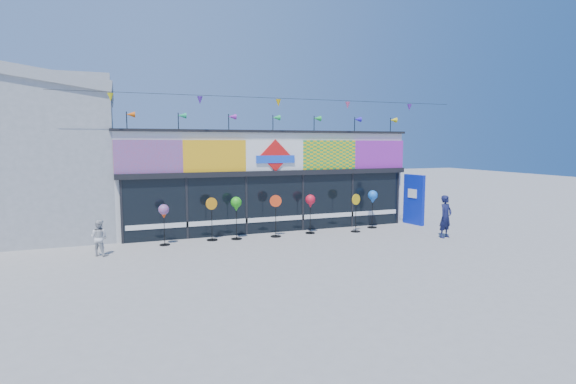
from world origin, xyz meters
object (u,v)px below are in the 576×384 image
spinner_3 (276,215)px  spinner_5 (356,212)px  spinner_1 (212,218)px  spinner_0 (164,213)px  spinner_4 (310,202)px  blue_sign (414,199)px  adult_man (446,217)px  spinner_6 (373,198)px  spinner_2 (236,205)px  child (99,238)px

spinner_3 → spinner_5: bearing=-3.9°
spinner_1 → spinner_0: bearing=-173.3°
spinner_4 → blue_sign: bearing=2.7°
spinner_0 → adult_man: size_ratio=0.90×
spinner_5 → spinner_6: (1.10, 0.54, 0.46)m
spinner_0 → spinner_4: (5.65, 0.10, 0.08)m
spinner_3 → spinner_0: bearing=179.4°
spinner_5 → adult_man: 3.43m
spinner_2 → spinner_5: size_ratio=1.04×
spinner_1 → adult_man: bearing=-17.7°
adult_man → child: 12.33m
spinner_6 → child: 10.75m
spinner_6 → child: size_ratio=1.37×
spinner_1 → adult_man: 8.82m
child → spinner_3: bearing=-141.7°
spinner_6 → spinner_4: bearing=-176.9°
blue_sign → adult_man: blue_sign is taller
spinner_4 → child: 7.81m
spinner_3 → child: bearing=-173.1°
blue_sign → spinner_5: (-3.26, -0.62, -0.29)m
blue_sign → child: (-12.84, -1.13, -0.52)m
blue_sign → spinner_0: (-10.75, -0.34, 0.06)m
spinner_3 → spinner_4: spinner_3 is taller
spinner_2 → child: spinner_2 is taller
spinner_3 → child: (-6.23, -0.75, -0.27)m
spinner_6 → child: (-10.68, -1.05, -0.70)m
spinner_1 → spinner_5: spinner_1 is taller
spinner_0 → spinner_2: (2.62, 0.06, 0.12)m
adult_man → child: adult_man is taller
spinner_1 → spinner_5: 5.79m
spinner_3 → spinner_4: bearing=5.5°
spinner_3 → blue_sign: bearing=3.3°
blue_sign → spinner_3: (-6.61, -0.39, -0.25)m
spinner_4 → spinner_6: bearing=3.1°
spinner_1 → spinner_4: (3.92, -0.10, 0.41)m
spinner_4 → adult_man: (4.48, -2.58, -0.44)m
spinner_4 → adult_man: bearing=-30.0°
child → spinner_0: bearing=-127.8°
spinner_1 → spinner_4: bearing=-1.4°
spinner_0 → spinner_1: spinner_1 is taller
spinner_6 → spinner_5: bearing=-154.1°
blue_sign → spinner_5: bearing=-179.5°
spinner_1 → spinner_2: (0.90, -0.14, 0.44)m
spinner_1 → spinner_2: size_ratio=0.99×
spinner_3 → spinner_5: size_ratio=1.05×
spinner_5 → adult_man: adult_man is taller
spinner_5 → adult_man: (2.63, -2.20, -0.01)m
blue_sign → spinner_2: size_ratio=1.37×
spinner_3 → spinner_4: (1.51, 0.15, 0.39)m
spinner_4 → spinner_1: bearing=178.6°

